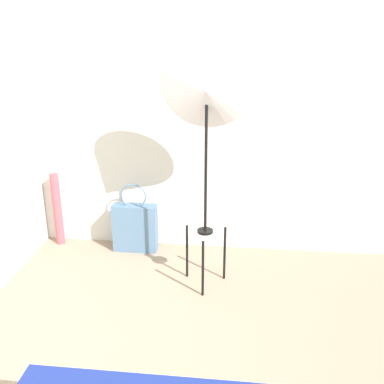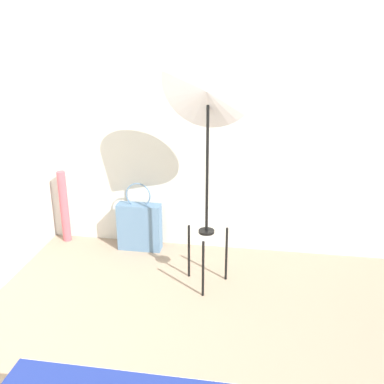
% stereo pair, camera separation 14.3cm
% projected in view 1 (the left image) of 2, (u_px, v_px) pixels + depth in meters
% --- Properties ---
extents(wall_back, '(8.00, 0.05, 2.60)m').
position_uv_depth(wall_back, '(215.00, 107.00, 3.81)').
color(wall_back, beige).
rests_on(wall_back, ground_plane).
extents(photo_umbrella, '(0.71, 0.36, 1.93)m').
position_uv_depth(photo_umbrella, '(207.00, 87.00, 3.09)').
color(photo_umbrella, black).
rests_on(photo_umbrella, ground_plane).
extents(tote_bag, '(0.40, 0.13, 0.65)m').
position_uv_depth(tote_bag, '(135.00, 227.00, 4.08)').
color(tote_bag, slate).
rests_on(tote_bag, ground_plane).
extents(paper_roll, '(0.08, 0.08, 0.69)m').
position_uv_depth(paper_roll, '(57.00, 209.00, 4.18)').
color(paper_roll, '#BC4C56').
rests_on(paper_roll, ground_plane).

